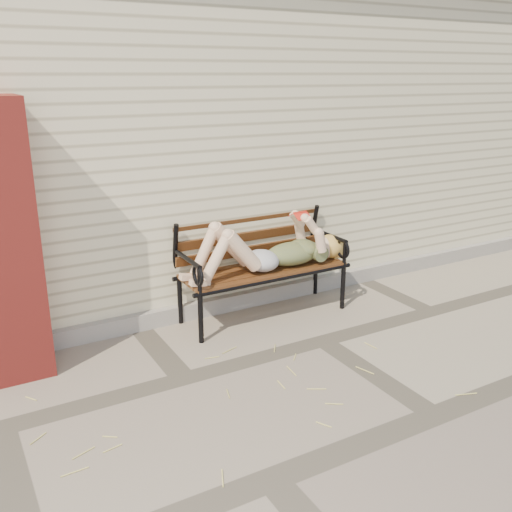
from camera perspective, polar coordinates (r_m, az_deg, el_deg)
ground at (r=4.85m, az=6.69°, el=-8.43°), size 80.00×80.00×0.00m
house_wall at (r=7.02m, az=-7.72°, el=12.48°), size 8.00×4.00×3.00m
foundation_strip at (r=5.56m, az=0.83°, el=-3.93°), size 8.00×0.10×0.15m
garden_bench at (r=5.17m, az=0.24°, el=0.59°), size 1.66×0.66×1.08m
reading_woman at (r=5.06m, az=1.11°, el=0.61°), size 1.57×0.36×0.49m
straw_scatter at (r=4.13m, az=1.74°, el=-13.25°), size 2.54×1.72×0.01m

